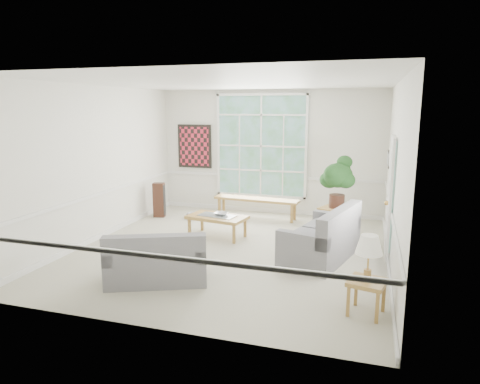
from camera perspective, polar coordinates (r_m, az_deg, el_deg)
name	(u,v)px	position (r m, az deg, el deg)	size (l,w,h in m)	color
floor	(232,250)	(7.96, -1.12, -7.70)	(5.50, 6.00, 0.01)	#ADAA94
ceiling	(231,82)	(7.54, -1.21, 14.44)	(5.50, 6.00, 0.02)	white
wall_back	(269,152)	(10.48, 3.94, 5.30)	(5.50, 0.02, 3.00)	silver
wall_front	(148,205)	(4.89, -12.11, -1.74)	(5.50, 0.02, 3.00)	silver
wall_left	(98,163)	(8.85, -18.39, 3.66)	(0.02, 6.00, 3.00)	silver
wall_right	(395,176)	(7.25, 19.99, 2.01)	(0.02, 6.00, 3.00)	silver
window_back	(261,146)	(10.47, 2.83, 6.14)	(2.30, 0.08, 2.40)	white
entry_door	(389,196)	(7.92, 19.27, -0.53)	(0.08, 0.90, 2.10)	white
door_sidelight	(391,198)	(7.28, 19.50, -0.73)	(0.08, 0.26, 1.90)	white
wall_art	(194,146)	(11.02, -6.09, 6.08)	(0.90, 0.06, 1.10)	maroon
wall_frame_near	(389,160)	(8.98, 19.22, 4.03)	(0.04, 0.26, 0.32)	black
wall_frame_far	(388,158)	(9.37, 19.13, 4.32)	(0.04, 0.26, 0.32)	black
loveseat_right	(321,233)	(7.51, 10.71, -5.34)	(0.88, 1.70, 0.92)	slate
loveseat_front	(157,255)	(6.59, -11.03, -8.31)	(1.47, 0.76, 0.79)	slate
coffee_table	(217,226)	(8.67, -3.05, -4.58)	(1.17, 0.64, 0.43)	#A47A3C
pewter_bowl	(221,214)	(8.62, -2.54, -2.90)	(0.32, 0.32, 0.08)	#97989C
window_bench	(256,208)	(10.12, 2.19, -2.16)	(2.02, 0.39, 0.47)	#A47A3C
end_table	(334,220)	(9.13, 12.45, -3.68)	(0.54, 0.54, 0.54)	#A47A3C
houseplant	(338,181)	(8.97, 12.88, 1.39)	(0.64, 0.64, 1.10)	#1E491D
side_table	(366,297)	(5.78, 16.48, -13.29)	(0.44, 0.44, 0.45)	#A47A3C
table_lamp	(368,257)	(5.62, 16.75, -8.35)	(0.34, 0.34, 0.58)	white
pet_bed	(196,215)	(10.17, -5.94, -3.13)	(0.44, 0.44, 0.13)	gray
floor_speaker	(159,200)	(10.36, -10.74, -1.05)	(0.26, 0.20, 0.82)	#3D2116
cat	(328,219)	(8.06, 11.65, -3.52)	(0.37, 0.26, 0.17)	black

